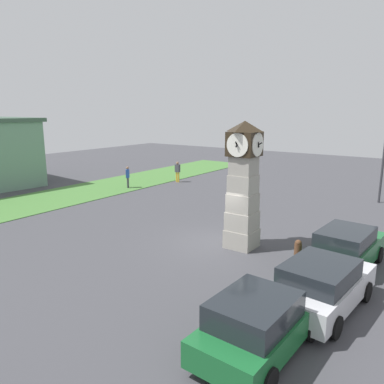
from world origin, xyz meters
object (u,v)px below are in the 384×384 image
at_px(clock_tower, 243,186).
at_px(pedestrian_near_bench, 178,170).
at_px(bollard_mid_row, 332,253).
at_px(car_by_building, 346,248).
at_px(bollard_far_row, 298,251).
at_px(pedestrian_crossing_lot, 128,176).
at_px(car_near_tower, 322,285).
at_px(bollard_near_tower, 369,259).
at_px(car_navy_sedan, 258,324).

relative_size(clock_tower, pedestrian_near_bench, 3.19).
distance_m(bollard_mid_row, pedestrian_near_bench, 18.45).
height_order(car_by_building, pedestrian_near_bench, pedestrian_near_bench).
bearing_deg(bollard_far_row, pedestrian_crossing_lot, 67.60).
xyz_separation_m(car_near_tower, pedestrian_crossing_lot, (9.44, 17.54, 0.18)).
bearing_deg(car_by_building, clock_tower, 93.79).
bearing_deg(car_by_building, pedestrian_near_bench, 57.51).
bearing_deg(bollard_near_tower, pedestrian_near_bench, 59.16).
height_order(clock_tower, bollard_mid_row, clock_tower).
distance_m(car_navy_sedan, pedestrian_near_bench, 22.66).
height_order(car_navy_sedan, pedestrian_near_bench, pedestrian_near_bench).
distance_m(car_near_tower, pedestrian_near_bench, 21.01).
bearing_deg(car_navy_sedan, bollard_far_row, 10.93).
distance_m(clock_tower, bollard_mid_row, 4.43).
xyz_separation_m(clock_tower, pedestrian_near_bench, (10.36, 11.54, -1.76)).
bearing_deg(car_by_building, bollard_near_tower, -77.74).
xyz_separation_m(bollard_near_tower, car_by_building, (-0.17, 0.77, 0.30)).
distance_m(bollard_far_row, car_navy_sedan, 6.09).
relative_size(bollard_near_tower, car_near_tower, 0.23).
height_order(bollard_near_tower, pedestrian_near_bench, pedestrian_near_bench).
bearing_deg(pedestrian_near_bench, bollard_near_tower, -120.84).
distance_m(bollard_near_tower, bollard_mid_row, 1.26).
bearing_deg(car_near_tower, car_by_building, 2.43).
relative_size(bollard_far_row, pedestrian_crossing_lot, 0.57).
distance_m(bollard_far_row, pedestrian_crossing_lot, 17.05).
bearing_deg(bollard_mid_row, pedestrian_crossing_lot, 70.52).
bearing_deg(bollard_mid_row, pedestrian_near_bench, 56.42).
xyz_separation_m(bollard_near_tower, bollard_mid_row, (-0.29, 1.23, 0.03)).
bearing_deg(bollard_mid_row, car_navy_sedan, 179.79).
height_order(bollard_near_tower, pedestrian_crossing_lot, pedestrian_crossing_lot).
bearing_deg(clock_tower, bollard_near_tower, -84.89).
distance_m(car_near_tower, pedestrian_crossing_lot, 19.92).
relative_size(car_navy_sedan, car_near_tower, 0.92).
xyz_separation_m(bollard_mid_row, car_by_building, (0.12, -0.46, 0.28)).
bearing_deg(car_navy_sedan, car_by_building, -4.17).
relative_size(car_navy_sedan, pedestrian_near_bench, 2.33).
xyz_separation_m(clock_tower, car_navy_sedan, (-6.31, -3.80, -1.96)).
relative_size(clock_tower, car_navy_sedan, 1.37).
bearing_deg(bollard_near_tower, car_near_tower, 170.60).
bearing_deg(pedestrian_crossing_lot, car_near_tower, -118.28).
distance_m(bollard_near_tower, car_navy_sedan, 6.89).
bearing_deg(bollard_far_row, bollard_mid_row, -66.89).
height_order(bollard_near_tower, bollard_far_row, bollard_near_tower).
relative_size(bollard_far_row, car_near_tower, 0.22).
xyz_separation_m(car_navy_sedan, pedestrian_near_bench, (16.67, 15.34, 0.20)).
xyz_separation_m(clock_tower, bollard_far_row, (-0.34, -2.65, -2.26)).
distance_m(car_navy_sedan, pedestrian_crossing_lot, 21.01).
relative_size(bollard_mid_row, car_navy_sedan, 0.26).
distance_m(bollard_mid_row, car_navy_sedan, 6.48).
height_order(clock_tower, car_navy_sedan, clock_tower).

